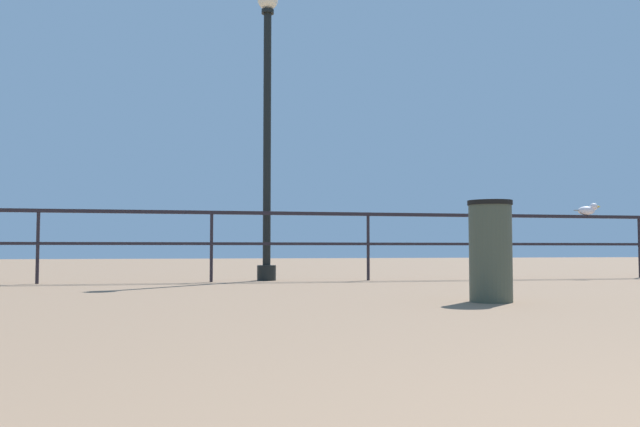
{
  "coord_description": "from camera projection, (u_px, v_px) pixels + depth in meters",
  "views": [
    {
      "loc": [
        -1.51,
        0.31,
        0.47
      ],
      "look_at": [
        0.31,
        8.95,
        0.94
      ],
      "focal_mm": 36.5,
      "sensor_mm": 36.0,
      "label": 1
    }
  ],
  "objects": [
    {
      "name": "pier_railing",
      "position": [
        292.0,
        229.0,
        9.26
      ],
      "size": [
        24.89,
        0.05,
        0.99
      ],
      "color": "black",
      "rests_on": "ground_plane"
    },
    {
      "name": "lamppost_center",
      "position": [
        267.0,
        114.0,
        9.55
      ],
      "size": [
        0.31,
        0.31,
        4.41
      ],
      "color": "black",
      "rests_on": "ground_plane"
    },
    {
      "name": "seagull_on_rail",
      "position": [
        588.0,
        210.0,
        10.24
      ],
      "size": [
        0.39,
        0.23,
        0.19
      ],
      "color": "white",
      "rests_on": "pier_railing"
    },
    {
      "name": "trash_bin",
      "position": [
        491.0,
        251.0,
        5.67
      ],
      "size": [
        0.39,
        0.39,
        0.89
      ],
      "color": "#424939",
      "rests_on": "ground_plane"
    }
  ]
}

